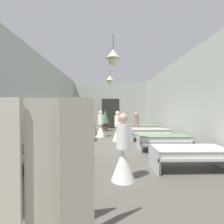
{
  "coord_description": "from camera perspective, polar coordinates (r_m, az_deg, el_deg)",
  "views": [
    {
      "loc": [
        -0.18,
        -6.82,
        1.56
      ],
      "look_at": [
        0.0,
        0.55,
        1.43
      ],
      "focal_mm": 25.1,
      "sensor_mm": 36.0,
      "label": 1
    }
  ],
  "objects": [
    {
      "name": "ground_plane",
      "position": [
        7.01,
        0.11,
        -12.23
      ],
      "size": [
        6.53,
        12.46,
        0.1
      ],
      "primitive_type": "cube",
      "color": "#59544C"
    },
    {
      "name": "room_shell",
      "position": [
        8.13,
        -0.13,
        3.46
      ],
      "size": [
        6.33,
        12.06,
        3.8
      ],
      "color": "#B2B7AD",
      "rests_on": "ground"
    },
    {
      "name": "bed_left_row_0",
      "position": [
        4.48,
        -24.89,
        -13.58
      ],
      "size": [
        1.9,
        0.84,
        0.57
      ],
      "color": "#B7BCC1",
      "rests_on": "ground"
    },
    {
      "name": "bed_right_row_0",
      "position": [
        4.63,
        26.29,
        -13.11
      ],
      "size": [
        1.9,
        0.84,
        0.57
      ],
      "color": "#B7BCC1",
      "rests_on": "ground"
    },
    {
      "name": "bed_left_row_1",
      "position": [
        6.23,
        -17.81,
        -9.39
      ],
      "size": [
        1.9,
        0.84,
        0.57
      ],
      "color": "#B7BCC1",
      "rests_on": "ground"
    },
    {
      "name": "bed_right_row_1",
      "position": [
        6.34,
        18.18,
        -9.22
      ],
      "size": [
        1.9,
        0.84,
        0.57
      ],
      "color": "#B7BCC1",
      "rests_on": "ground"
    },
    {
      "name": "bed_left_row_2",
      "position": [
        8.04,
        -13.95,
        -7.0
      ],
      "size": [
        1.9,
        0.84,
        0.57
      ],
      "color": "#B7BCC1",
      "rests_on": "ground"
    },
    {
      "name": "bed_right_row_2",
      "position": [
        8.13,
        13.66,
        -6.92
      ],
      "size": [
        1.9,
        0.84,
        0.57
      ],
      "color": "#B7BCC1",
      "rests_on": "ground"
    },
    {
      "name": "bed_left_row_3",
      "position": [
        9.89,
        -11.54,
        -5.48
      ],
      "size": [
        1.9,
        0.84,
        0.57
      ],
      "color": "#B7BCC1",
      "rests_on": "ground"
    },
    {
      "name": "bed_right_row_3",
      "position": [
        9.96,
        10.81,
        -5.43
      ],
      "size": [
        1.9,
        0.84,
        0.57
      ],
      "color": "#B7BCC1",
      "rests_on": "ground"
    },
    {
      "name": "nurse_near_aisle",
      "position": [
        7.73,
        2.05,
        -6.62
      ],
      "size": [
        0.52,
        0.52,
        1.49
      ],
      "rotation": [
        0.0,
        0.0,
        2.31
      ],
      "color": "white",
      "rests_on": "ground"
    },
    {
      "name": "nurse_mid_aisle",
      "position": [
        3.58,
        4.04,
        -15.73
      ],
      "size": [
        0.52,
        0.52,
        1.49
      ],
      "rotation": [
        0.0,
        0.0,
        4.29
      ],
      "color": "white",
      "rests_on": "ground"
    },
    {
      "name": "nurse_far_aisle",
      "position": [
        8.86,
        -4.17,
        -5.64
      ],
      "size": [
        0.52,
        0.52,
        1.49
      ],
      "rotation": [
        0.0,
        0.0,
        5.85
      ],
      "color": "white",
      "rests_on": "ground"
    },
    {
      "name": "patient_seated_primary",
      "position": [
        9.89,
        8.79,
        -2.97
      ],
      "size": [
        0.44,
        0.44,
        0.8
      ],
      "color": "gray",
      "rests_on": "bed_right_row_3"
    },
    {
      "name": "potted_plant",
      "position": [
        11.15,
        -2.54,
        -2.16
      ],
      "size": [
        0.6,
        0.6,
        1.51
      ],
      "color": "brown",
      "rests_on": "ground"
    },
    {
      "name": "privacy_screen",
      "position": [
        2.14,
        -24.18,
        -18.49
      ],
      "size": [
        1.25,
        0.2,
        1.7
      ],
      "rotation": [
        0.0,
        0.0,
        0.13
      ],
      "color": "#BCB29E",
      "rests_on": "ground"
    }
  ]
}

